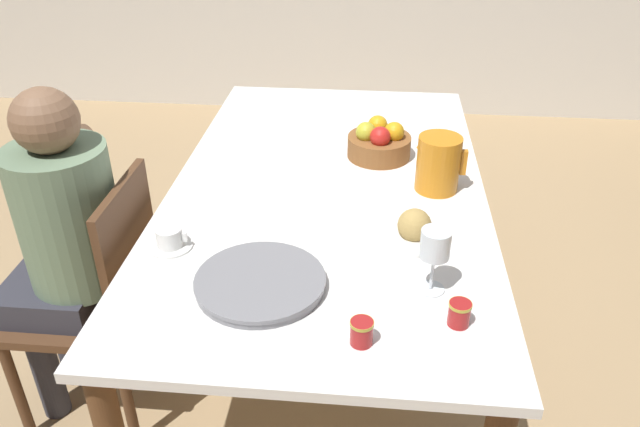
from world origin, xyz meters
TOP-DOWN VIEW (x-y plane):
  - ground_plane at (0.00, 0.00)m, footprint 20.00×20.00m
  - dining_table at (0.00, 0.00)m, footprint 1.05×1.86m
  - chair_person_side at (-0.71, -0.33)m, footprint 0.42×0.42m
  - person_seated at (-0.80, -0.32)m, footprint 0.39×0.41m
  - red_pitcher at (0.36, 0.00)m, footprint 0.17×0.14m
  - wine_glass_water at (0.31, -0.55)m, footprint 0.08×0.08m
  - teacup_near_person at (-0.42, -0.42)m, footprint 0.13×0.13m
  - teacup_across at (0.40, 0.19)m, footprint 0.13×0.13m
  - serving_tray at (-0.13, -0.58)m, footprint 0.34×0.34m
  - bread_plate at (0.28, -0.31)m, footprint 0.21×0.21m
  - jam_jar_amber at (0.14, -0.77)m, footprint 0.06×0.06m
  - jam_jar_red at (0.37, -0.68)m, footprint 0.06×0.06m
  - fruit_bowl at (0.17, 0.23)m, footprint 0.23×0.23m

SIDE VIEW (x-z plane):
  - ground_plane at x=0.00m, z-range 0.00..0.00m
  - chair_person_side at x=-0.71m, z-range 0.03..0.92m
  - dining_table at x=0.00m, z-range 0.29..1.03m
  - person_seated at x=-0.80m, z-range 0.11..1.28m
  - serving_tray at x=-0.13m, z-range 0.75..0.78m
  - teacup_near_person at x=-0.42m, z-range 0.74..0.81m
  - teacup_across at x=0.40m, z-range 0.74..0.81m
  - bread_plate at x=0.28m, z-range 0.73..0.83m
  - jam_jar_amber at x=0.14m, z-range 0.75..0.82m
  - jam_jar_red at x=0.37m, z-range 0.75..0.82m
  - fruit_bowl at x=0.17m, z-range 0.74..0.87m
  - red_pitcher at x=0.36m, z-range 0.75..0.94m
  - wine_glass_water at x=0.31m, z-range 0.79..0.97m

